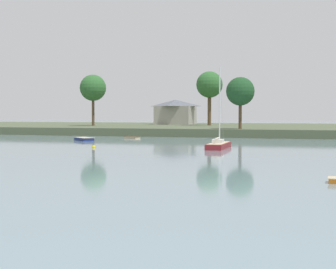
% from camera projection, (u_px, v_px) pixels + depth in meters
% --- Properties ---
extents(far_shore_bank, '(237.00, 51.73, 1.38)m').
position_uv_depth(far_shore_bank, '(297.00, 129.00, 101.16)').
color(far_shore_bank, '#4C563D').
rests_on(far_shore_bank, ground).
extents(dinghy_navy, '(3.95, 3.72, 0.64)m').
position_uv_depth(dinghy_navy, '(84.00, 140.00, 71.40)').
color(dinghy_navy, navy).
rests_on(dinghy_navy, ground).
extents(sailboat_maroon, '(1.88, 6.87, 9.50)m').
position_uv_depth(sailboat_maroon, '(219.00, 147.00, 55.58)').
color(sailboat_maroon, maroon).
rests_on(sailboat_maroon, ground).
extents(dinghy_sand, '(2.79, 2.05, 0.45)m').
position_uv_depth(dinghy_sand, '(132.00, 138.00, 77.28)').
color(dinghy_sand, tan).
rests_on(dinghy_sand, ground).
extents(mooring_buoy_yellow, '(0.40, 0.40, 0.45)m').
position_uv_depth(mooring_buoy_yellow, '(94.00, 147.00, 56.96)').
color(mooring_buoy_yellow, yellow).
rests_on(mooring_buoy_yellow, ground).
extents(shore_tree_right_mid, '(5.41, 5.41, 10.53)m').
position_uv_depth(shore_tree_right_mid, '(93.00, 88.00, 101.86)').
color(shore_tree_right_mid, brown).
rests_on(shore_tree_right_mid, far_shore_bank).
extents(shore_tree_left, '(5.61, 5.61, 11.48)m').
position_uv_depth(shore_tree_left, '(209.00, 85.00, 105.06)').
color(shore_tree_left, brown).
rests_on(shore_tree_left, far_shore_bank).
extents(shore_tree_center, '(4.68, 4.68, 8.51)m').
position_uv_depth(shore_tree_center, '(240.00, 92.00, 81.17)').
color(shore_tree_center, brown).
rests_on(shore_tree_center, far_shore_bank).
extents(cottage_near_water, '(8.94, 8.58, 5.77)m').
position_uv_depth(cottage_near_water, '(176.00, 112.00, 116.39)').
color(cottage_near_water, '#9E998E').
rests_on(cottage_near_water, far_shore_bank).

